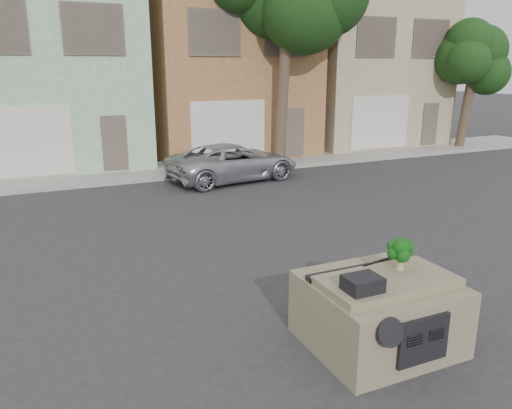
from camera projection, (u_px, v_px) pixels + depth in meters
ground_plane at (283, 271)px, 10.05m from camera, size 120.00×120.00×0.00m
sidewalk at (158, 171)px, 19.24m from camera, size 40.00×3.00×0.15m
townhouse_mint at (45, 71)px, 20.35m from camera, size 7.20×8.20×7.55m
townhouse_tan at (217, 70)px, 23.34m from camera, size 7.20×8.20×7.55m
townhouse_beige at (351, 70)px, 26.33m from camera, size 7.20×8.20×7.55m
silver_pickup at (234, 180)px, 17.97m from camera, size 5.04×2.86×1.33m
tree_near at (283, 59)px, 19.49m from camera, size 4.40×4.00×8.50m
tree_far at (468, 87)px, 23.81m from camera, size 3.20×3.00×6.00m
car_dashboard at (378, 309)px, 7.27m from camera, size 2.00×1.80×1.12m
instrument_hump at (363, 284)px, 6.55m from camera, size 0.48×0.38×0.20m
wiper_arm at (380, 261)px, 7.56m from camera, size 0.69×0.15×0.02m
broccoli at (401, 254)px, 7.20m from camera, size 0.51×0.51×0.49m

